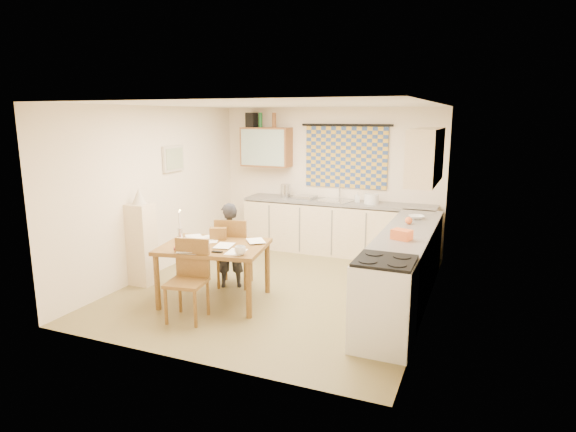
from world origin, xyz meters
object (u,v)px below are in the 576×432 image
at_px(counter_right, 406,265).
at_px(dining_table, 215,273).
at_px(counter_back, 337,228).
at_px(shelf_stand, 142,244).
at_px(chair_far, 235,265).
at_px(stove, 383,304).
at_px(person, 230,245).

bearing_deg(counter_right, dining_table, -155.73).
relative_size(counter_back, dining_table, 2.28).
bearing_deg(shelf_stand, counter_back, 50.84).
height_order(counter_right, shelf_stand, shelf_stand).
distance_m(dining_table, chair_far, 0.61).
distance_m(counter_right, dining_table, 2.48).
relative_size(counter_back, counter_right, 1.12).
height_order(stove, shelf_stand, shelf_stand).
height_order(stove, chair_far, chair_far).
distance_m(chair_far, person, 0.31).
relative_size(dining_table, shelf_stand, 1.25).
height_order(counter_back, person, person).
xyz_separation_m(counter_back, shelf_stand, (-2.09, -2.56, 0.13)).
xyz_separation_m(counter_right, chair_far, (-2.31, -0.41, -0.15)).
bearing_deg(shelf_stand, person, 17.24).
height_order(counter_back, stove, stove).
height_order(dining_table, shelf_stand, shelf_stand).
height_order(counter_back, counter_right, same).
bearing_deg(stove, shelf_stand, 170.15).
bearing_deg(dining_table, person, 87.88).
height_order(stove, person, person).
xyz_separation_m(counter_right, person, (-2.34, -0.48, 0.15)).
distance_m(stove, shelf_stand, 3.59).
relative_size(stove, chair_far, 0.97).
relative_size(counter_right, chair_far, 3.01).
bearing_deg(counter_back, dining_table, -106.53).
bearing_deg(counter_back, chair_far, -111.91).
relative_size(chair_far, person, 0.82).
xyz_separation_m(stove, shelf_stand, (-3.54, 0.61, 0.11)).
bearing_deg(chair_far, counter_back, -125.58).
bearing_deg(shelf_stand, stove, -9.85).
bearing_deg(dining_table, stove, -21.48).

